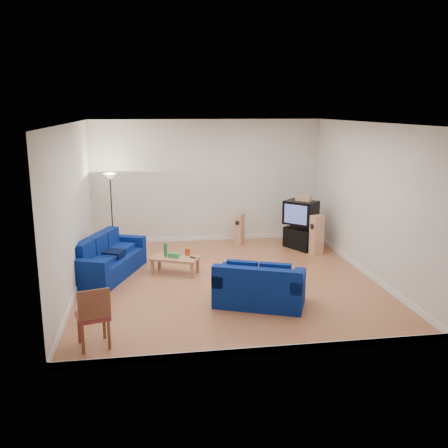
{
  "coord_description": "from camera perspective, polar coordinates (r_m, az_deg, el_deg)",
  "views": [
    {
      "loc": [
        -1.56,
        -9.68,
        3.49
      ],
      "look_at": [
        0.0,
        0.4,
        1.1
      ],
      "focal_mm": 40.0,
      "sensor_mm": 36.0,
      "label": 1
    }
  ],
  "objects": [
    {
      "name": "tissue_box",
      "position": [
        10.73,
        -5.74,
        -3.57
      ],
      "size": [
        0.26,
        0.22,
        0.1
      ],
      "primitive_type": "cube",
      "rotation": [
        0.0,
        0.0,
        -0.49
      ],
      "color": "green",
      "rests_on": "coffee_table"
    },
    {
      "name": "room",
      "position": [
        10.0,
        0.35,
        1.96
      ],
      "size": [
        6.01,
        6.51,
        3.21
      ],
      "color": "brown",
      "rests_on": "ground"
    },
    {
      "name": "sofa_three_seat",
      "position": [
        10.88,
        -13.41,
        -4.21
      ],
      "size": [
        1.63,
        2.3,
        0.82
      ],
      "rotation": [
        0.0,
        0.0,
        -1.95
      ],
      "color": "#001258",
      "rests_on": "ground"
    },
    {
      "name": "dining_chair",
      "position": [
        7.66,
        -14.7,
        -9.93
      ],
      "size": [
        0.56,
        0.56,
        0.96
      ],
      "rotation": [
        0.0,
        0.0,
        0.26
      ],
      "color": "brown",
      "rests_on": "ground"
    },
    {
      "name": "floor_lamp",
      "position": [
        12.39,
        -12.84,
        4.09
      ],
      "size": [
        0.33,
        0.33,
        1.94
      ],
      "color": "black",
      "rests_on": "ground"
    },
    {
      "name": "speaker_left",
      "position": [
        12.97,
        1.78,
        -0.58
      ],
      "size": [
        0.29,
        0.3,
        0.81
      ],
      "rotation": [
        0.0,
        0.0,
        -0.67
      ],
      "color": "tan",
      "rests_on": "ground"
    },
    {
      "name": "coffee_table",
      "position": [
        10.76,
        -5.61,
        -4.08
      ],
      "size": [
        1.11,
        0.86,
        0.36
      ],
      "rotation": [
        0.0,
        0.0,
        -0.42
      ],
      "color": "tan",
      "rests_on": "ground"
    },
    {
      "name": "centre_speaker",
      "position": [
        12.61,
        9.09,
        2.93
      ],
      "size": [
        0.38,
        0.38,
        0.14
      ],
      "primitive_type": "cube",
      "rotation": [
        0.0,
        0.0,
        -0.77
      ],
      "color": "tan",
      "rests_on": "television"
    },
    {
      "name": "remote",
      "position": [
        10.67,
        -3.56,
        -3.84
      ],
      "size": [
        0.14,
        0.15,
        0.02
      ],
      "primitive_type": "cube",
      "rotation": [
        0.0,
        0.0,
        -0.83
      ],
      "color": "black",
      "rests_on": "coffee_table"
    },
    {
      "name": "bottle",
      "position": [
        10.79,
        -6.7,
        -2.96
      ],
      "size": [
        0.07,
        0.07,
        0.3
      ],
      "primitive_type": "cylinder",
      "rotation": [
        0.0,
        0.0,
        -0.07
      ],
      "color": "#197233",
      "rests_on": "coffee_table"
    },
    {
      "name": "sofa_loveseat",
      "position": [
        9.06,
        4.05,
        -7.47
      ],
      "size": [
        1.8,
        1.42,
        0.79
      ],
      "rotation": [
        0.0,
        0.0,
        -0.39
      ],
      "color": "#001258",
      "rests_on": "ground"
    },
    {
      "name": "av_receiver",
      "position": [
        12.75,
        8.93,
        -0.23
      ],
      "size": [
        0.61,
        0.6,
        0.11
      ],
      "primitive_type": "cube",
      "rotation": [
        0.0,
        0.0,
        -0.69
      ],
      "color": "black",
      "rests_on": "tv_stand"
    },
    {
      "name": "red_canister",
      "position": [
        10.86,
        -4.19,
        -3.2
      ],
      "size": [
        0.11,
        0.11,
        0.15
      ],
      "primitive_type": "cylinder",
      "rotation": [
        0.0,
        0.0,
        -0.04
      ],
      "color": "red",
      "rests_on": "coffee_table"
    },
    {
      "name": "tv_stand",
      "position": [
        12.77,
        8.79,
        -1.65
      ],
      "size": [
        0.81,
        0.96,
        0.51
      ],
      "primitive_type": "cube",
      "rotation": [
        0.0,
        0.0,
        -1.08
      ],
      "color": "black",
      "rests_on": "ground"
    },
    {
      "name": "television",
      "position": [
        12.66,
        8.77,
        1.31
      ],
      "size": [
        0.94,
        0.93,
        0.59
      ],
      "rotation": [
        0.0,
        0.0,
        -0.78
      ],
      "color": "black",
      "rests_on": "av_receiver"
    },
    {
      "name": "speaker_right",
      "position": [
        12.29,
        10.53,
        -1.23
      ],
      "size": [
        0.34,
        0.3,
        0.96
      ],
      "rotation": [
        0.0,
        0.0,
        -1.23
      ],
      "color": "tan",
      "rests_on": "ground"
    }
  ]
}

